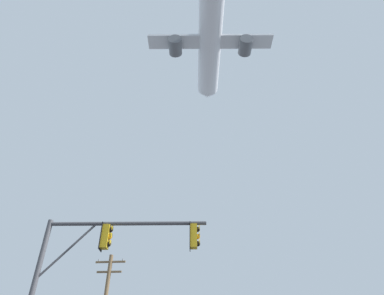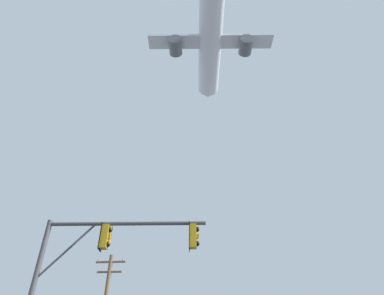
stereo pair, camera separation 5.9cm
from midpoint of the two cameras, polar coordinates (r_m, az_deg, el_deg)
name	(u,v)px [view 1 (the left image)]	position (r m, az deg, el deg)	size (l,w,h in m)	color
signal_pole_near	(98,260)	(13.13, -16.16, -18.33)	(6.22, 0.65, 6.29)	#4C4C51
airplane	(210,43)	(56.29, 3.10, 17.75)	(20.11, 26.03, 7.10)	white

